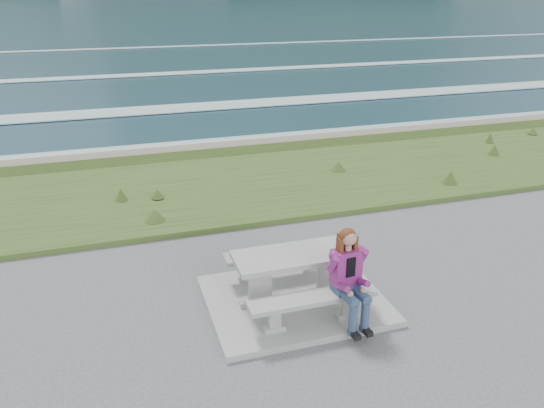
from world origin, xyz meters
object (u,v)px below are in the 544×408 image
picnic_table (295,263)px  bench_landward (312,302)px  seated_woman (351,291)px  bench_seaward (280,256)px

picnic_table → bench_landward: bearing=-90.0°
bench_landward → seated_woman: bearing=-14.6°
bench_landward → seated_woman: seated_woman is taller
bench_seaward → seated_woman: 1.62m
picnic_table → bench_seaward: bearing=90.0°
picnic_table → bench_landward: size_ratio=1.00×
seated_woman → bench_landward: bearing=159.2°
bench_seaward → seated_woman: (0.50, -1.53, 0.16)m
picnic_table → bench_seaward: 0.74m
picnic_table → bench_landward: (0.00, -0.70, -0.23)m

